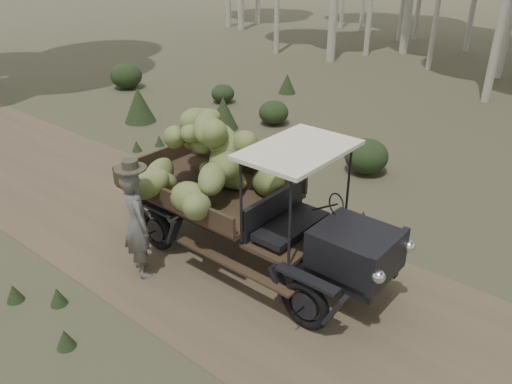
% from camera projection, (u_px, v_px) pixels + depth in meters
% --- Properties ---
extents(ground, '(120.00, 120.00, 0.00)m').
position_uv_depth(ground, '(193.00, 245.00, 9.24)').
color(ground, '#473D2B').
rests_on(ground, ground).
extents(dirt_track, '(70.00, 4.00, 0.01)m').
position_uv_depth(dirt_track, '(193.00, 245.00, 9.24)').
color(dirt_track, brown).
rests_on(dirt_track, ground).
extents(banana_truck, '(5.18, 2.48, 2.64)m').
position_uv_depth(banana_truck, '(228.00, 174.00, 8.45)').
color(banana_truck, black).
rests_on(banana_truck, ground).
extents(farmer, '(0.81, 0.68, 2.06)m').
position_uv_depth(farmer, '(137.00, 222.00, 8.07)').
color(farmer, '#524F4B').
rests_on(farmer, ground).
extents(undergrowth, '(22.16, 20.98, 1.33)m').
position_uv_depth(undergrowth, '(184.00, 314.00, 6.75)').
color(undergrowth, '#233319').
rests_on(undergrowth, ground).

